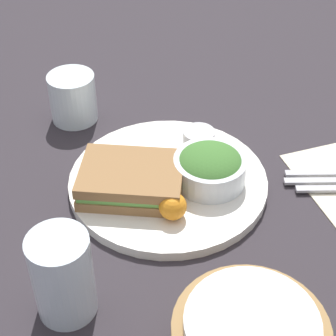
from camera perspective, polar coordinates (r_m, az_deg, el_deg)
ground_plane at (r=0.86m, az=0.00°, el=-1.81°), size 4.00×4.00×0.00m
plate at (r=0.85m, az=0.00°, el=-1.43°), size 0.30×0.30×0.02m
sandwich at (r=0.82m, az=-3.72°, el=-1.18°), size 0.18×0.16×0.04m
salad_bowl at (r=0.83m, az=4.28°, el=0.10°), size 0.11×0.11×0.05m
dressing_cup at (r=0.89m, az=3.14°, el=2.75°), size 0.05×0.05×0.04m
orange_wedge at (r=0.77m, az=0.48°, el=-3.90°), size 0.04×0.04×0.04m
drink_glass at (r=0.67m, az=-10.64°, el=-10.73°), size 0.07×0.07×0.12m
water_glass at (r=0.99m, az=-9.64°, el=7.07°), size 0.08×0.08×0.09m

